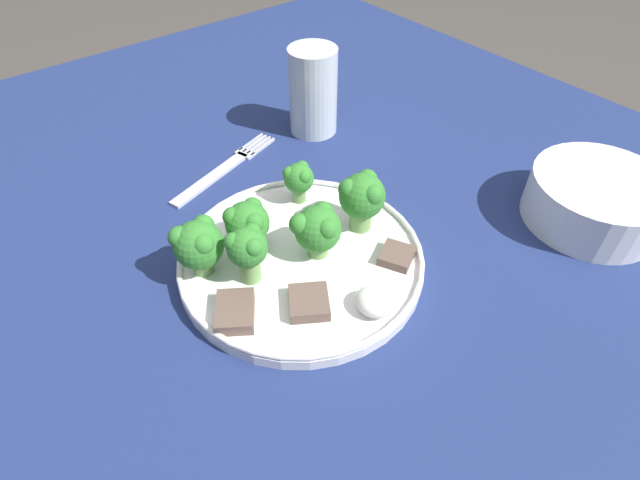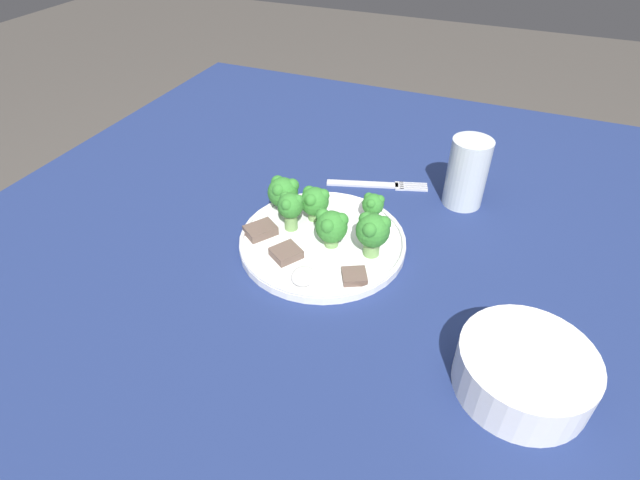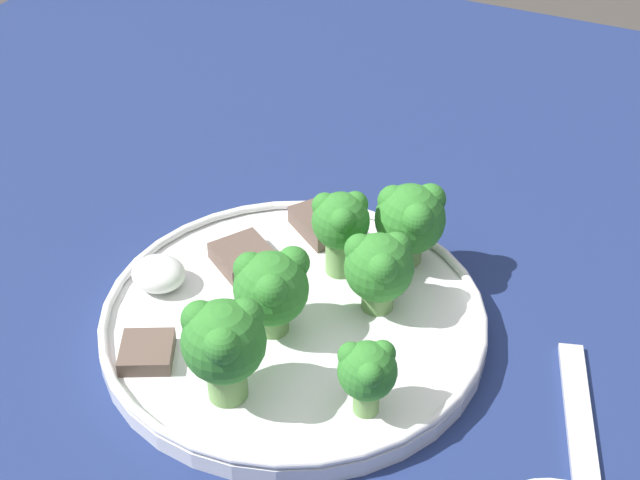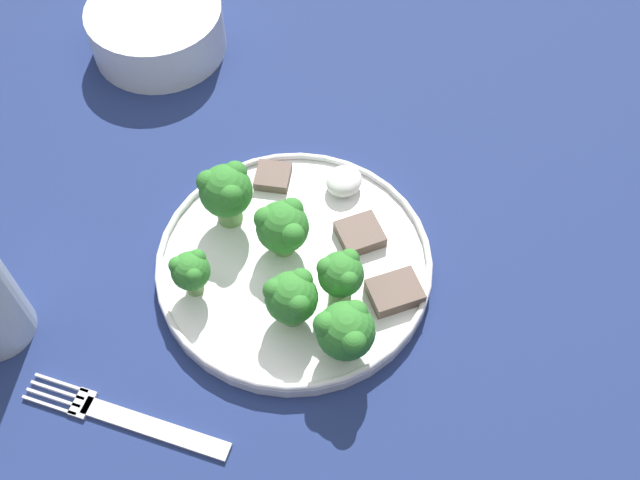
{
  "view_description": "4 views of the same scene",
  "coord_description": "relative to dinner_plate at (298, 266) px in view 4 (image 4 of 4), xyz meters",
  "views": [
    {
      "loc": [
        0.33,
        -0.2,
        1.09
      ],
      "look_at": [
        0.06,
        0.01,
        0.75
      ],
      "focal_mm": 28.0,
      "sensor_mm": 36.0,
      "label": 1
    },
    {
      "loc": [
        0.58,
        0.22,
        1.19
      ],
      "look_at": [
        0.07,
        0.01,
        0.75
      ],
      "focal_mm": 28.0,
      "sensor_mm": 36.0,
      "label": 2
    },
    {
      "loc": [
        -0.15,
        0.38,
        1.11
      ],
      "look_at": [
        0.04,
        -0.03,
        0.77
      ],
      "focal_mm": 50.0,
      "sensor_mm": 36.0,
      "label": 3
    },
    {
      "loc": [
        -0.23,
        -0.22,
        1.29
      ],
      "look_at": [
        0.07,
        -0.01,
        0.74
      ],
      "focal_mm": 42.0,
      "sensor_mm": 36.0,
      "label": 4
    }
  ],
  "objects": [
    {
      "name": "broccoli_floret_center_left",
      "position": [
        0.0,
        0.08,
        0.04
      ],
      "size": [
        0.05,
        0.05,
        0.07
      ],
      "color": "#709E56",
      "rests_on": "dinner_plate"
    },
    {
      "name": "broccoli_floret_front_left",
      "position": [
        -0.07,
        0.06,
        0.03
      ],
      "size": [
        0.03,
        0.03,
        0.05
      ],
      "color": "#709E56",
      "rests_on": "dinner_plate"
    },
    {
      "name": "meat_slice_front_slice",
      "position": [
        0.06,
        -0.03,
        0.01
      ],
      "size": [
        0.05,
        0.05,
        0.01
      ],
      "color": "brown",
      "rests_on": "dinner_plate"
    },
    {
      "name": "fork",
      "position": [
        -0.19,
        0.03,
        -0.01
      ],
      "size": [
        0.07,
        0.17,
        0.0
      ],
      "color": "silver",
      "rests_on": "table"
    },
    {
      "name": "broccoli_floret_near_rim_left",
      "position": [
        0.01,
        0.02,
        0.04
      ],
      "size": [
        0.05,
        0.05,
        0.06
      ],
      "color": "#709E56",
      "rests_on": "dinner_plate"
    },
    {
      "name": "dinner_plate",
      "position": [
        0.0,
        0.0,
        0.0
      ],
      "size": [
        0.25,
        0.25,
        0.02
      ],
      "color": "white",
      "rests_on": "table"
    },
    {
      "name": "meat_slice_rear_slice",
      "position": [
        0.06,
        0.08,
        0.01
      ],
      "size": [
        0.04,
        0.04,
        0.01
      ],
      "color": "brown",
      "rests_on": "dinner_plate"
    },
    {
      "name": "broccoli_floret_back_left",
      "position": [
        -0.04,
        -0.03,
        0.04
      ],
      "size": [
        0.05,
        0.04,
        0.05
      ],
      "color": "#709E56",
      "rests_on": "dinner_plate"
    },
    {
      "name": "cream_bowl",
      "position": [
        0.14,
        0.3,
        0.02
      ],
      "size": [
        0.15,
        0.15,
        0.05
      ],
      "color": "white",
      "rests_on": "table"
    },
    {
      "name": "table",
      "position": [
        -0.04,
        0.0,
        -0.09
      ],
      "size": [
        1.17,
        1.15,
        0.71
      ],
      "color": "navy",
      "rests_on": "ground_plane"
    },
    {
      "name": "broccoli_floret_center_back",
      "position": [
        -0.05,
        -0.08,
        0.04
      ],
      "size": [
        0.05,
        0.05,
        0.06
      ],
      "color": "#709E56",
      "rests_on": "dinner_plate"
    },
    {
      "name": "broccoli_floret_mid_cluster",
      "position": [
        -0.01,
        -0.05,
        0.04
      ],
      "size": [
        0.04,
        0.04,
        0.06
      ],
      "color": "#709E56",
      "rests_on": "dinner_plate"
    },
    {
      "name": "sauce_dollop",
      "position": [
        0.09,
        0.02,
        0.01
      ],
      "size": [
        0.04,
        0.03,
        0.02
      ],
      "color": "white",
      "rests_on": "dinner_plate"
    },
    {
      "name": "meat_slice_middle_slice",
      "position": [
        0.02,
        -0.09,
        0.01
      ],
      "size": [
        0.06,
        0.05,
        0.01
      ],
      "color": "brown",
      "rests_on": "dinner_plate"
    }
  ]
}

